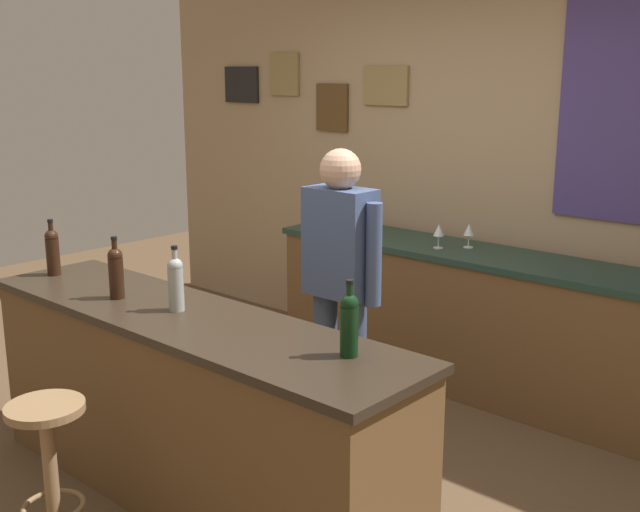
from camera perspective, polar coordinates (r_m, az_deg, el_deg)
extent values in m
plane|color=brown|center=(4.17, -4.86, -15.16)|extent=(10.00, 10.00, 0.00)
cube|color=tan|center=(5.29, 11.14, 6.78)|extent=(6.00, 0.06, 2.80)
cube|color=black|center=(6.62, -5.79, 12.43)|extent=(0.39, 0.02, 0.29)
cube|color=#997F4C|center=(6.26, -2.64, 13.22)|extent=(0.31, 0.02, 0.33)
cube|color=brown|center=(5.93, 0.90, 10.88)|extent=(0.30, 0.02, 0.35)
cube|color=#997F4C|center=(5.61, 4.86, 12.39)|extent=(0.38, 0.02, 0.27)
cube|color=#4C3D7F|center=(4.76, 22.49, 10.74)|extent=(0.93, 0.02, 1.43)
cube|color=brown|center=(3.74, -9.54, -11.29)|extent=(2.41, 0.57, 0.88)
cube|color=#2D2319|center=(3.57, -9.83, -4.58)|extent=(2.46, 0.60, 0.04)
cube|color=brown|center=(4.98, 12.33, -5.16)|extent=(3.01, 0.53, 0.86)
cube|color=#1E382D|center=(4.86, 12.59, -0.12)|extent=(3.07, 0.56, 0.04)
cylinder|color=#384766|center=(4.12, 2.49, -8.89)|extent=(0.13, 0.13, 0.86)
cylinder|color=#384766|center=(4.24, 0.38, -8.21)|extent=(0.13, 0.13, 0.86)
cube|color=#3F517A|center=(3.96, 1.48, 1.01)|extent=(0.36, 0.20, 0.56)
sphere|color=tan|center=(3.90, 1.52, 6.39)|extent=(0.21, 0.21, 0.21)
cylinder|color=#3F517A|center=(3.83, 3.98, 0.09)|extent=(0.08, 0.08, 0.52)
cylinder|color=#3F517A|center=(4.11, -0.85, 1.05)|extent=(0.08, 0.08, 0.52)
cylinder|color=olive|center=(3.54, -19.14, -15.57)|extent=(0.06, 0.06, 0.65)
torus|color=olive|center=(3.59, -19.00, -17.00)|extent=(0.26, 0.26, 0.02)
cylinder|color=olive|center=(3.39, -19.59, -10.52)|extent=(0.32, 0.32, 0.03)
cylinder|color=black|center=(4.41, -19.05, -0.06)|extent=(0.07, 0.07, 0.20)
sphere|color=black|center=(4.38, -19.16, 1.37)|extent=(0.07, 0.07, 0.07)
cylinder|color=black|center=(4.38, -19.19, 1.79)|extent=(0.03, 0.03, 0.09)
cylinder|color=black|center=(4.37, -19.24, 2.47)|extent=(0.03, 0.03, 0.02)
cylinder|color=black|center=(3.87, -14.75, -1.59)|extent=(0.07, 0.07, 0.20)
sphere|color=black|center=(3.84, -14.85, 0.04)|extent=(0.07, 0.07, 0.07)
cylinder|color=black|center=(3.83, -14.88, 0.51)|extent=(0.03, 0.03, 0.09)
cylinder|color=black|center=(3.82, -14.93, 1.28)|extent=(0.03, 0.03, 0.02)
cylinder|color=#999E99|center=(3.61, -10.54, -2.44)|extent=(0.07, 0.07, 0.20)
sphere|color=#999E99|center=(3.58, -10.62, -0.71)|extent=(0.07, 0.07, 0.07)
cylinder|color=#999E99|center=(3.57, -10.64, -0.21)|extent=(0.03, 0.03, 0.09)
cylinder|color=black|center=(3.56, -10.68, 0.62)|extent=(0.03, 0.03, 0.02)
cylinder|color=black|center=(3.00, 2.16, -5.57)|extent=(0.07, 0.07, 0.20)
sphere|color=black|center=(2.96, 2.17, -3.51)|extent=(0.07, 0.07, 0.07)
cylinder|color=black|center=(2.95, 2.18, -2.90)|extent=(0.03, 0.03, 0.09)
cylinder|color=black|center=(2.94, 2.19, -1.91)|extent=(0.03, 0.03, 0.02)
cylinder|color=silver|center=(5.55, 2.79, 2.12)|extent=(0.06, 0.06, 0.00)
cylinder|color=silver|center=(5.54, 2.80, 2.53)|extent=(0.01, 0.01, 0.07)
cone|color=silver|center=(5.52, 2.81, 3.29)|extent=(0.07, 0.07, 0.08)
cylinder|color=silver|center=(4.96, 8.69, 0.60)|extent=(0.06, 0.06, 0.00)
cylinder|color=silver|center=(4.95, 8.70, 1.05)|extent=(0.01, 0.01, 0.07)
cone|color=silver|center=(4.93, 8.73, 1.90)|extent=(0.07, 0.07, 0.08)
cylinder|color=silver|center=(5.01, 10.85, 0.64)|extent=(0.06, 0.06, 0.00)
cylinder|color=silver|center=(5.00, 10.87, 1.09)|extent=(0.01, 0.01, 0.07)
cone|color=silver|center=(4.98, 10.91, 1.93)|extent=(0.07, 0.07, 0.08)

